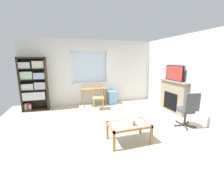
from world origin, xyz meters
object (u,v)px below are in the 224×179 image
at_px(plastic_drawer_unit, 112,97).
at_px(sippy_cup, 134,123).
at_px(wooden_chair, 98,97).
at_px(bookshelf, 34,83).
at_px(tv, 174,73).
at_px(coffee_table, 129,126).
at_px(fireplace, 173,96).
at_px(office_chair, 188,108).
at_px(desk_under_window, 94,91).

height_order(plastic_drawer_unit, sippy_cup, plastic_drawer_unit).
bearing_deg(wooden_chair, bookshelf, 164.48).
distance_m(tv, coffee_table, 2.84).
bearing_deg(fireplace, office_chair, -111.65).
height_order(desk_under_window, wooden_chair, wooden_chair).
distance_m(fireplace, sippy_cup, 2.67).
relative_size(desk_under_window, wooden_chair, 1.09).
xyz_separation_m(plastic_drawer_unit, tv, (1.74, -1.62, 1.12)).
xyz_separation_m(bookshelf, plastic_drawer_unit, (2.95, -0.06, -0.73)).
height_order(wooden_chair, office_chair, office_chair).
bearing_deg(fireplace, wooden_chair, 156.79).
xyz_separation_m(wooden_chair, tv, (2.45, -1.06, 0.93)).
bearing_deg(sippy_cup, tv, 33.74).
distance_m(bookshelf, tv, 5.00).
bearing_deg(desk_under_window, office_chair, -53.16).
height_order(wooden_chair, sippy_cup, wooden_chair).
height_order(bookshelf, coffee_table, bookshelf).
relative_size(wooden_chair, coffee_table, 0.98).
bearing_deg(wooden_chair, sippy_cup, -84.41).
xyz_separation_m(wooden_chair, coffee_table, (0.18, -2.42, -0.09)).
bearing_deg(plastic_drawer_unit, bookshelf, 178.90).
bearing_deg(bookshelf, wooden_chair, -15.52).
height_order(desk_under_window, plastic_drawer_unit, desk_under_window).
height_order(desk_under_window, sippy_cup, desk_under_window).
height_order(wooden_chair, plastic_drawer_unit, wooden_chair).
bearing_deg(wooden_chair, office_chair, -48.22).
bearing_deg(tv, sippy_cup, -146.26).
xyz_separation_m(bookshelf, desk_under_window, (2.17, -0.11, -0.42)).
distance_m(desk_under_window, wooden_chair, 0.53).
bearing_deg(sippy_cup, fireplace, 33.52).
relative_size(bookshelf, desk_under_window, 1.98).
height_order(tv, coffee_table, tv).
relative_size(plastic_drawer_unit, coffee_table, 0.58).
height_order(fireplace, coffee_table, fireplace).
xyz_separation_m(tv, coffee_table, (-2.27, -1.36, -1.02)).
relative_size(bookshelf, office_chair, 1.93).
relative_size(desk_under_window, plastic_drawer_unit, 1.82).
xyz_separation_m(office_chair, sippy_cup, (-1.75, -0.29, -0.07)).
bearing_deg(coffee_table, office_chair, 5.50).
bearing_deg(coffee_table, bookshelf, 128.51).
bearing_deg(plastic_drawer_unit, wooden_chair, -141.68).
bearing_deg(coffee_table, wooden_chair, 94.29).
relative_size(desk_under_window, fireplace, 0.75).
xyz_separation_m(desk_under_window, coffee_table, (0.24, -2.93, -0.21)).
relative_size(wooden_chair, office_chair, 0.90).
distance_m(desk_under_window, coffee_table, 2.95).
bearing_deg(coffee_table, sippy_cup, -60.25).
bearing_deg(sippy_cup, wooden_chair, 95.59).
bearing_deg(plastic_drawer_unit, desk_under_window, -176.31).
height_order(fireplace, tv, tv).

